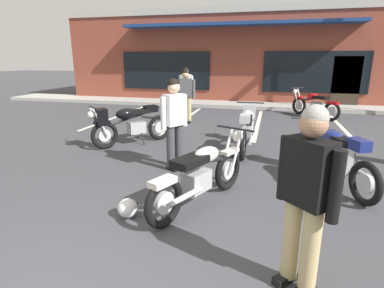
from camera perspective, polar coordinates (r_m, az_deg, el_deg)
ground_plane at (r=5.83m, az=-2.28°, el=-4.58°), size 80.00×80.00×0.00m
sidewalk_kerb at (r=13.70m, az=7.69°, el=7.36°), size 22.00×1.80×0.14m
brick_storefront_building at (r=17.11m, az=9.47°, el=15.72°), size 16.44×6.99×4.18m
painted_stall_lines at (r=10.19m, az=5.20°, el=4.21°), size 7.54×4.80×0.01m
motorcycle_foreground_classic at (r=4.27m, az=1.73°, el=-5.67°), size 1.15×1.98×0.98m
motorcycle_red_sportbike at (r=7.44m, az=-11.68°, el=3.80°), size 1.54×1.75×0.98m
motorcycle_black_cruiser at (r=7.05m, az=10.16°, el=3.23°), size 0.66×2.11×0.98m
motorcycle_blue_standard at (r=5.54m, az=24.45°, el=-1.36°), size 1.15×1.98×0.98m
motorcycle_green_cafe_racer at (r=11.64m, az=21.79°, el=6.89°), size 1.58×1.71×0.98m
person_in_black_shirt at (r=5.59m, az=-3.30°, el=4.66°), size 0.42×0.56×1.68m
person_in_shorts_foreground at (r=2.74m, az=20.47°, el=-8.23°), size 0.50×0.49×1.68m
person_by_back_row at (r=9.79m, az=-1.18°, el=9.42°), size 0.61×0.33×1.68m
person_near_building at (r=12.17m, az=-1.11°, el=10.65°), size 0.61×0.33×1.68m
helmet_on_pavement at (r=4.17m, az=-11.85°, el=-11.57°), size 0.26×0.26×0.26m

